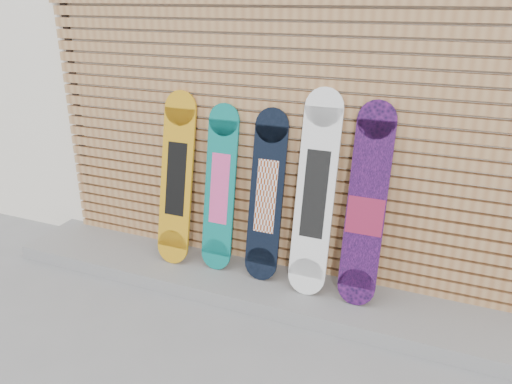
# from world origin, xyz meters

# --- Properties ---
(ground) EXTENTS (80.00, 80.00, 0.00)m
(ground) POSITION_xyz_m (0.00, 0.00, 0.00)
(ground) COLOR gray
(ground) RESTS_ON ground
(building) EXTENTS (12.00, 5.00, 3.60)m
(building) POSITION_xyz_m (0.50, 3.50, 1.80)
(building) COLOR white
(building) RESTS_ON ground
(concrete_step) EXTENTS (4.60, 0.70, 0.12)m
(concrete_step) POSITION_xyz_m (-0.15, 0.68, 0.06)
(concrete_step) COLOR gray
(concrete_step) RESTS_ON ground
(slat_wall) EXTENTS (4.26, 0.08, 2.29)m
(slat_wall) POSITION_xyz_m (-0.15, 0.97, 1.21)
(slat_wall) COLOR #A27043
(slat_wall) RESTS_ON ground
(snowboard_0) EXTENTS (0.29, 0.34, 1.46)m
(snowboard_0) POSITION_xyz_m (-1.00, 0.77, 0.85)
(snowboard_0) COLOR #CA8D15
(snowboard_0) RESTS_ON concrete_step
(snowboard_1) EXTENTS (0.27, 0.29, 1.38)m
(snowboard_1) POSITION_xyz_m (-0.60, 0.80, 0.81)
(snowboard_1) COLOR #0B716B
(snowboard_1) RESTS_ON concrete_step
(snowboard_2) EXTENTS (0.28, 0.30, 1.38)m
(snowboard_2) POSITION_xyz_m (-0.19, 0.79, 0.81)
(snowboard_2) COLOR black
(snowboard_2) RESTS_ON concrete_step
(snowboard_3) EXTENTS (0.29, 0.36, 1.56)m
(snowboard_3) POSITION_xyz_m (0.22, 0.76, 0.90)
(snowboard_3) COLOR white
(snowboard_3) RESTS_ON concrete_step
(snowboard_4) EXTENTS (0.28, 0.35, 1.50)m
(snowboard_4) POSITION_xyz_m (0.61, 0.77, 0.86)
(snowboard_4) COLOR black
(snowboard_4) RESTS_ON concrete_step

